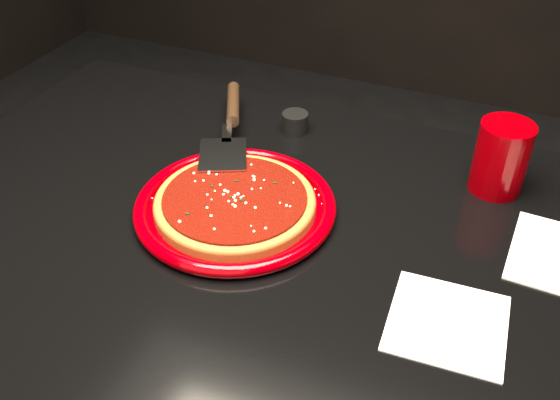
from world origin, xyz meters
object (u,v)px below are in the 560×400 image
object	(u,v)px
ramekin	(295,122)
plate	(235,206)
pizza_server	(230,125)
cup	(501,158)
table	(273,396)

from	to	relation	value
ramekin	plate	bearing A→B (deg)	-88.46
pizza_server	cup	bearing A→B (deg)	-19.62
table	pizza_server	xyz separation A→B (m)	(-0.17, 0.20, 0.41)
pizza_server	ramekin	distance (m)	0.12
plate	ramekin	bearing A→B (deg)	91.54
ramekin	cup	bearing A→B (deg)	-6.01
cup	table	bearing A→B (deg)	-137.79
table	cup	world-z (taller)	cup
table	pizza_server	distance (m)	0.49
pizza_server	ramekin	xyz separation A→B (m)	(0.09, 0.09, -0.02)
plate	ramekin	xyz separation A→B (m)	(-0.01, 0.25, 0.01)
pizza_server	ramekin	world-z (taller)	pizza_server
table	pizza_server	bearing A→B (deg)	129.73
table	ramekin	size ratio (longest dim) A/B	25.55
cup	ramekin	world-z (taller)	cup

